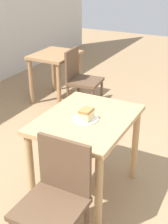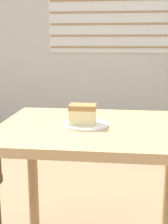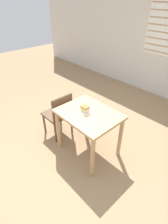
{
  "view_description": "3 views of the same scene",
  "coord_description": "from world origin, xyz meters",
  "px_view_note": "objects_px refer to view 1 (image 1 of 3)",
  "views": [
    {
      "loc": [
        -2.03,
        -0.74,
        1.9
      ],
      "look_at": [
        -0.09,
        0.27,
        0.85
      ],
      "focal_mm": 50.0,
      "sensor_mm": 36.0,
      "label": 1
    },
    {
      "loc": [
        0.1,
        -1.09,
        1.14
      ],
      "look_at": [
        -0.06,
        0.24,
        0.84
      ],
      "focal_mm": 50.0,
      "sensor_mm": 36.0,
      "label": 2
    },
    {
      "loc": [
        1.5,
        -1.19,
        2.21
      ],
      "look_at": [
        -0.05,
        0.23,
        0.8
      ],
      "focal_mm": 28.0,
      "sensor_mm": 36.0,
      "label": 3
    }
  ],
  "objects_px": {
    "dining_table_far": "(55,64)",
    "plate": "(86,119)",
    "cake_slice": "(86,114)",
    "dining_table_near": "(87,131)",
    "chair_near_window": "(55,197)",
    "chair_far_corner": "(81,78)"
  },
  "relations": [
    {
      "from": "chair_near_window",
      "to": "dining_table_near",
      "type": "bearing_deg",
      "value": 98.44
    },
    {
      "from": "dining_table_far",
      "to": "chair_far_corner",
      "type": "bearing_deg",
      "value": -105.29
    },
    {
      "from": "dining_table_near",
      "to": "dining_table_far",
      "type": "xyz_separation_m",
      "value": [
        1.7,
        1.39,
        -0.07
      ]
    },
    {
      "from": "chair_near_window",
      "to": "cake_slice",
      "type": "bearing_deg",
      "value": 96.89
    },
    {
      "from": "chair_near_window",
      "to": "plate",
      "type": "relative_size",
      "value": 4.16
    },
    {
      "from": "dining_table_far",
      "to": "plate",
      "type": "relative_size",
      "value": 3.48
    },
    {
      "from": "plate",
      "to": "dining_table_near",
      "type": "bearing_deg",
      "value": 16.6
    },
    {
      "from": "plate",
      "to": "cake_slice",
      "type": "relative_size",
      "value": 1.73
    },
    {
      "from": "cake_slice",
      "to": "dining_table_near",
      "type": "bearing_deg",
      "value": 23.43
    },
    {
      "from": "chair_near_window",
      "to": "chair_far_corner",
      "type": "relative_size",
      "value": 1.0
    },
    {
      "from": "chair_far_corner",
      "to": "plate",
      "type": "bearing_deg",
      "value": -155.93
    },
    {
      "from": "dining_table_far",
      "to": "plate",
      "type": "xyz_separation_m",
      "value": [
        -1.75,
        -1.41,
        0.21
      ]
    },
    {
      "from": "dining_table_far",
      "to": "chair_far_corner",
      "type": "distance_m",
      "value": 0.52
    },
    {
      "from": "chair_far_corner",
      "to": "cake_slice",
      "type": "xyz_separation_m",
      "value": [
        -1.63,
        -0.93,
        0.35
      ]
    },
    {
      "from": "chair_far_corner",
      "to": "cake_slice",
      "type": "distance_m",
      "value": 1.9
    },
    {
      "from": "plate",
      "to": "dining_table_far",
      "type": "bearing_deg",
      "value": 38.79
    },
    {
      "from": "dining_table_near",
      "to": "dining_table_far",
      "type": "distance_m",
      "value": 2.2
    },
    {
      "from": "dining_table_near",
      "to": "dining_table_far",
      "type": "bearing_deg",
      "value": 39.25
    },
    {
      "from": "dining_table_far",
      "to": "cake_slice",
      "type": "height_order",
      "value": "cake_slice"
    },
    {
      "from": "dining_table_near",
      "to": "chair_near_window",
      "type": "xyz_separation_m",
      "value": [
        -0.65,
        -0.1,
        -0.16
      ]
    },
    {
      "from": "cake_slice",
      "to": "dining_table_far",
      "type": "bearing_deg",
      "value": 38.82
    },
    {
      "from": "dining_table_near",
      "to": "chair_far_corner",
      "type": "relative_size",
      "value": 1.05
    }
  ]
}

